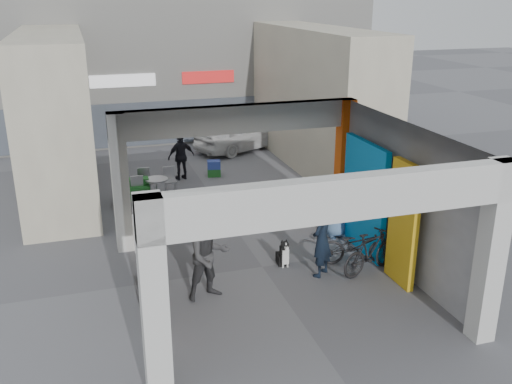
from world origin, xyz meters
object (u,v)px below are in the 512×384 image
object	(u,v)px
produce_stand	(134,195)
man_back_turned	(209,256)
bicycle_rear	(371,252)
man_crates	(181,156)
bicycle_front	(357,245)
white_van	(241,134)
man_with_dog	(322,240)
border_collie	(284,255)
cafe_set	(152,189)
man_elderly	(337,208)

from	to	relation	value
produce_stand	man_back_turned	bearing A→B (deg)	-92.15
produce_stand	man_back_turned	distance (m)	6.33
bicycle_rear	man_crates	bearing A→B (deg)	0.13
man_back_turned	bicycle_front	distance (m)	3.77
man_back_turned	white_van	size ratio (longest dim) A/B	0.48
man_with_dog	man_back_turned	size ratio (longest dim) A/B	0.91
produce_stand	man_with_dog	distance (m)	7.02
white_van	border_collie	bearing A→B (deg)	145.23
man_with_dog	bicycle_rear	xyz separation A→B (m)	(1.14, -0.21, -0.36)
man_back_turned	bicycle_front	world-z (taller)	man_back_turned
cafe_set	white_van	bearing A→B (deg)	48.46
border_collie	man_back_turned	xyz separation A→B (m)	(-2.01, -0.94, 0.69)
man_elderly	man_crates	xyz separation A→B (m)	(-3.03, 6.09, 0.02)
bicycle_rear	white_van	bearing A→B (deg)	-19.96
bicycle_rear	produce_stand	bearing A→B (deg)	18.07
bicycle_front	man_crates	bearing A→B (deg)	34.57
man_with_dog	man_elderly	bearing A→B (deg)	-164.68
man_back_turned	white_van	bearing A→B (deg)	58.41
bicycle_rear	white_van	distance (m)	11.34
man_back_turned	bicycle_rear	distance (m)	3.83
produce_stand	bicycle_rear	size ratio (longest dim) A/B	0.69
man_back_turned	produce_stand	bearing A→B (deg)	86.14
produce_stand	bicycle_front	xyz separation A→B (m)	(4.64, -5.72, 0.17)
bicycle_rear	white_van	world-z (taller)	white_van
cafe_set	man_crates	xyz separation A→B (m)	(1.25, 1.71, 0.50)
man_elderly	bicycle_rear	bearing A→B (deg)	-95.23
man_with_dog	bicycle_rear	size ratio (longest dim) A/B	1.02
cafe_set	man_back_turned	bearing A→B (deg)	-87.00
bicycle_front	produce_stand	bearing A→B (deg)	53.73
border_collie	man_elderly	size ratio (longest dim) A/B	0.43
man_back_turned	man_crates	xyz separation A→B (m)	(0.91, 8.22, -0.14)
bicycle_rear	man_back_turned	bearing A→B (deg)	70.83
cafe_set	border_collie	xyz separation A→B (m)	(2.35, -5.58, -0.04)
bicycle_rear	white_van	xyz separation A→B (m)	(0.13, 11.34, 0.17)
cafe_set	border_collie	world-z (taller)	cafe_set
cafe_set	man_back_turned	xyz separation A→B (m)	(0.34, -6.51, 0.65)
man_with_dog	bicycle_front	world-z (taller)	man_with_dog
man_crates	bicycle_rear	distance (m)	8.71
man_back_turned	bicycle_rear	world-z (taller)	man_back_turned
white_van	produce_stand	bearing A→B (deg)	112.12
cafe_set	man_elderly	world-z (taller)	man_elderly
bicycle_front	bicycle_rear	xyz separation A→B (m)	(0.10, -0.49, 0.04)
man_crates	white_van	distance (m)	4.35
man_crates	cafe_set	bearing A→B (deg)	40.47
cafe_set	man_back_turned	distance (m)	6.55
border_collie	man_crates	size ratio (longest dim) A/B	0.42
border_collie	man_crates	xyz separation A→B (m)	(-1.10, 7.28, 0.55)
man_crates	bicycle_rear	xyz separation A→B (m)	(2.89, -8.21, -0.31)
man_with_dog	white_van	world-z (taller)	man_with_dog
border_collie	man_back_turned	size ratio (longest dim) A/B	0.36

